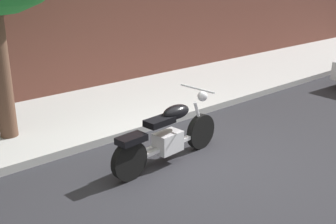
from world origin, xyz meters
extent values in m
plane|color=#28282D|center=(0.00, 0.00, 0.00)|extent=(60.00, 60.00, 0.00)
cube|color=#AEAEAE|center=(0.00, 2.94, 0.07)|extent=(25.60, 2.94, 0.14)
cylinder|color=black|center=(0.41, 0.30, 0.30)|extent=(0.61, 0.16, 0.60)
cylinder|color=black|center=(-1.16, 0.17, 0.30)|extent=(0.61, 0.16, 0.60)
cube|color=silver|center=(-0.37, 0.24, 0.35)|extent=(0.46, 0.32, 0.32)
cube|color=silver|center=(-0.37, 0.24, 0.28)|extent=(1.43, 0.20, 0.06)
ellipsoid|color=black|center=(-0.20, 0.25, 0.80)|extent=(0.54, 0.30, 0.22)
cube|color=black|center=(-0.55, 0.22, 0.74)|extent=(0.50, 0.28, 0.10)
cube|color=black|center=(-1.11, 0.17, 0.62)|extent=(0.46, 0.28, 0.10)
cylinder|color=silver|center=(0.36, 0.30, 0.58)|extent=(0.27, 0.07, 0.58)
cylinder|color=silver|center=(0.30, 0.29, 1.08)|extent=(0.09, 0.70, 0.04)
sphere|color=silver|center=(0.43, 0.30, 0.92)|extent=(0.17, 0.17, 0.17)
cylinder|color=silver|center=(-0.64, 0.37, 0.25)|extent=(0.80, 0.16, 0.09)
cylinder|color=brown|center=(-1.98, 2.63, 1.44)|extent=(0.30, 0.30, 2.88)
camera|label=1|loc=(-4.27, -4.28, 2.92)|focal=44.35mm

